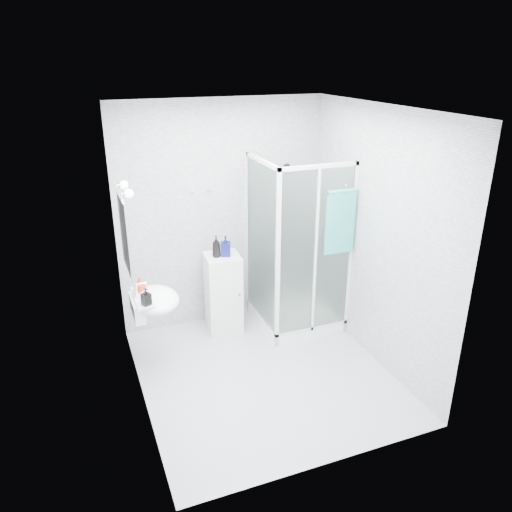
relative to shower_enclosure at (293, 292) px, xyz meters
name	(u,v)px	position (x,y,z in m)	size (l,w,h in m)	color
room	(265,255)	(-0.67, -0.77, 0.85)	(2.40, 2.60, 2.60)	silver
shower_enclosure	(293,292)	(0.00, 0.00, 0.00)	(0.90, 0.95, 2.00)	white
wall_basin	(153,301)	(-1.66, -0.32, 0.35)	(0.46, 0.56, 0.35)	white
mirror	(125,235)	(-1.85, -0.32, 1.05)	(0.02, 0.60, 0.70)	white
vanity_lights	(126,189)	(-1.80, -0.32, 1.47)	(0.10, 0.40, 0.08)	silver
wall_hooks	(201,191)	(-0.92, 0.49, 1.17)	(0.23, 0.06, 0.03)	silver
storage_cabinet	(223,293)	(-0.77, 0.24, 0.02)	(0.41, 0.42, 0.93)	silver
hand_towel	(340,220)	(0.33, -0.40, 0.96)	(0.33, 0.05, 0.69)	teal
shampoo_bottle_a	(216,247)	(-0.84, 0.23, 0.60)	(0.09, 0.09, 0.24)	black
shampoo_bottle_b	(226,246)	(-0.73, 0.22, 0.60)	(0.10, 0.11, 0.23)	#0C114D
soap_dispenser_orange	(140,285)	(-1.75, -0.21, 0.49)	(0.12, 0.12, 0.15)	red
soap_dispenser_black	(146,297)	(-1.74, -0.51, 0.50)	(0.08, 0.08, 0.17)	black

